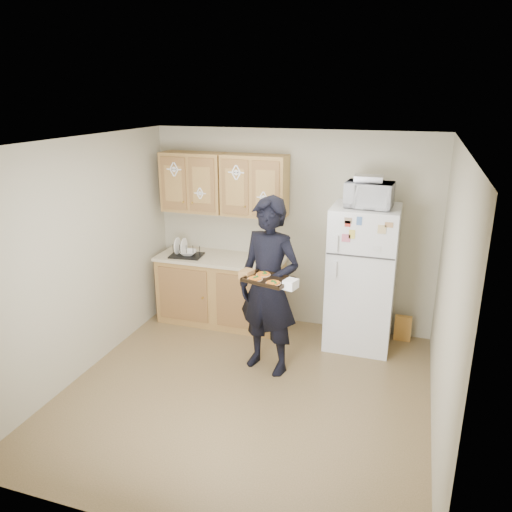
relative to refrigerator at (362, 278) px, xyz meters
The scene contains 22 objects.
floor 1.92m from the refrigerator, 123.60° to the right, with size 3.60×3.60×0.00m, color brown.
ceiling 2.38m from the refrigerator, 123.60° to the right, with size 3.60×3.60×0.00m, color beige.
wall_back 1.10m from the refrigerator, 158.72° to the left, with size 3.60×0.04×2.50m, color #B6AE93.
wall_front 3.39m from the refrigerator, 106.39° to the right, with size 3.60×0.04×2.50m, color #B6AE93.
wall_left 3.13m from the refrigerator, 152.53° to the right, with size 0.04×3.60×2.50m, color #B6AE93.
wall_right 1.71m from the refrigerator, 59.27° to the right, with size 0.04×3.60×2.50m, color #B6AE93.
refrigerator is the anchor object (origin of this frame).
base_cabinet 1.85m from the refrigerator, behind, with size 1.60×0.60×0.86m, color #925932.
countertop 1.80m from the refrigerator, behind, with size 1.64×0.64×0.04m, color beige.
upper_cab_left 2.41m from the refrigerator, behind, with size 0.80×0.33×0.75m, color #925932.
upper_cab_right 1.70m from the refrigerator, behind, with size 0.80×0.33×0.75m, color #925932.
cereal_box 0.89m from the refrigerator, 24.99° to the left, with size 0.20×0.07×0.32m, color #EEBD54.
person 1.25m from the refrigerator, 134.36° to the right, with size 0.70×0.46×1.92m, color black.
baking_tray 1.45m from the refrigerator, 123.89° to the right, with size 0.45×0.33×0.04m, color black.
pizza_front_left 1.56m from the refrigerator, 126.70° to the right, with size 0.15×0.15×0.02m, color orange.
pizza_front_right 1.50m from the refrigerator, 119.07° to the right, with size 0.15×0.15×0.02m, color orange.
pizza_back_left 1.43m from the refrigerator, 128.97° to the right, with size 0.15×0.15×0.02m, color orange.
microwave 0.99m from the refrigerator, 66.10° to the right, with size 0.51×0.35×0.28m, color white.
foil_pan 1.17m from the refrigerator, 87.43° to the right, with size 0.31×0.21×0.07m, color silver.
dish_rack 2.24m from the refrigerator, behind, with size 0.40×0.30×0.16m, color black.
bowl 2.21m from the refrigerator, behind, with size 0.22×0.22×0.05m, color white.
soap_bottle 1.16m from the refrigerator, behind, with size 0.08×0.09×0.19m, color white.
Camera 1 is at (1.47, -4.15, 2.91)m, focal length 35.00 mm.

